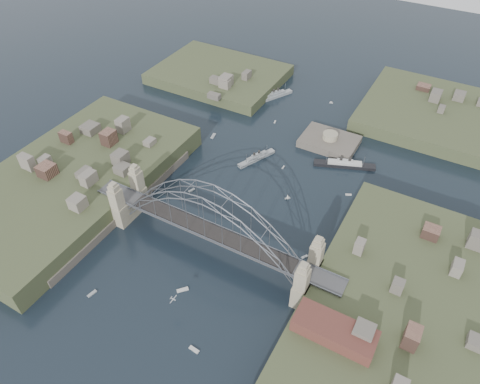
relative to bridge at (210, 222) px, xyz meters
name	(u,v)px	position (x,y,z in m)	size (l,w,h in m)	color
ground	(212,250)	(0.00, 0.00, -12.32)	(500.00, 500.00, 0.00)	black
bridge	(210,222)	(0.00, 0.00, 0.00)	(84.00, 13.80, 24.60)	#444547
shore_west	(75,185)	(-57.32, 0.00, -10.35)	(50.50, 90.00, 12.00)	#3A4326
shore_east	(397,327)	(57.32, 0.00, -10.35)	(50.50, 90.00, 12.00)	#3A4326
headland_nw	(219,78)	(-55.00, 95.00, -11.82)	(60.00, 45.00, 9.00)	#3A4326
headland_ne	(446,121)	(50.00, 110.00, -11.57)	(70.00, 55.00, 9.50)	#3A4326
fort_island	(329,145)	(12.00, 70.00, -12.66)	(22.00, 16.00, 9.40)	#514A40
wharf_shed	(334,331)	(44.00, -14.00, -2.32)	(20.00, 8.00, 4.00)	#592D26
naval_cruiser_near	(257,158)	(-8.95, 46.99, -11.54)	(8.80, 16.32, 5.05)	#93999B
naval_cruiser_far	(276,95)	(-23.02, 92.89, -11.40)	(10.47, 16.62, 5.93)	#93999B
ocean_liner	(344,164)	(22.09, 59.63, -11.45)	(22.62, 11.33, 5.66)	black
aeroplane	(173,299)	(3.05, -23.85, -6.04)	(1.54, 2.92, 0.42)	#B2B5B9
small_boat_a	(192,190)	(-20.78, 19.67, -12.17)	(1.69, 2.78, 0.45)	beige
small_boat_b	(288,197)	(10.82, 32.65, -11.39)	(1.85, 1.94, 2.38)	beige
small_boat_c	(183,290)	(0.74, -16.91, -12.17)	(3.05, 3.21, 0.45)	beige
small_boat_d	(348,195)	(28.88, 44.97, -12.17)	(2.20, 1.57, 0.45)	beige
small_boat_e	(213,136)	(-31.77, 51.99, -12.17)	(1.95, 3.88, 0.45)	beige
small_boat_f	(283,167)	(2.21, 47.60, -12.17)	(0.54, 1.57, 0.45)	beige
small_boat_g	(194,350)	(13.78, -30.55, -12.17)	(2.93, 1.20, 0.45)	beige
small_boat_h	(275,122)	(-14.08, 73.89, -12.17)	(0.97, 1.90, 0.45)	beige
small_boat_i	(305,257)	(26.44, 11.38, -12.17)	(1.83, 2.30, 0.45)	beige
small_boat_j	(92,294)	(-20.97, -30.59, -12.17)	(1.47, 2.98, 0.45)	beige
small_boat_k	(331,103)	(1.47, 100.55, -12.03)	(1.70, 0.92, 1.43)	beige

